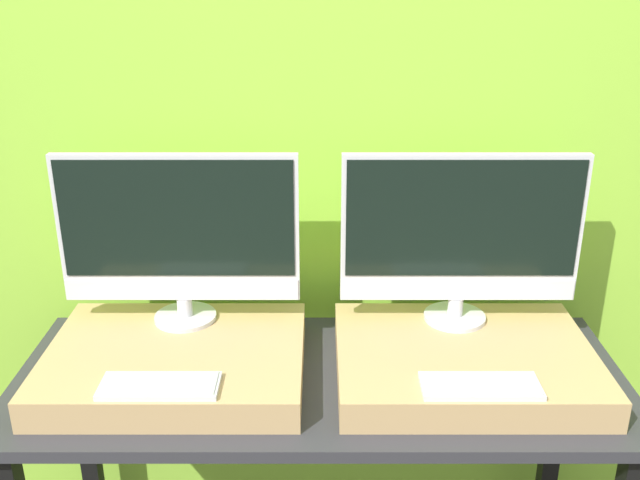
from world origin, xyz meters
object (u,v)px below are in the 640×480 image
object	(u,v)px
keyboard_left	(160,386)
keyboard_right	(481,385)
monitor_left	(179,234)
monitor_right	(461,234)

from	to	relation	value
keyboard_left	keyboard_right	xyz separation A→B (m)	(0.72, 0.00, 0.00)
monitor_left	monitor_right	size ratio (longest dim) A/B	1.00
monitor_right	keyboard_right	xyz separation A→B (m)	(-0.00, -0.33, -0.24)
monitor_left	keyboard_left	world-z (taller)	monitor_left
keyboard_left	monitor_right	xyz separation A→B (m)	(0.72, 0.33, 0.24)
monitor_left	keyboard_left	size ratio (longest dim) A/B	2.29
monitor_left	keyboard_right	distance (m)	0.83
monitor_right	keyboard_right	distance (m)	0.40
monitor_left	keyboard_left	xyz separation A→B (m)	(0.00, -0.33, -0.24)
keyboard_right	monitor_left	bearing A→B (deg)	155.44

